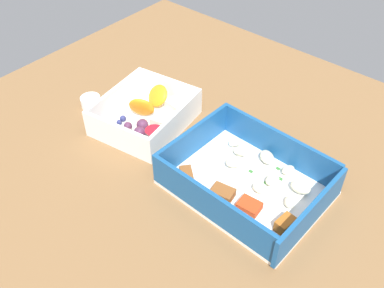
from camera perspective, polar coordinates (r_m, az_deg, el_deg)
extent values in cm
cube|color=brown|center=(70.42, -2.02, -1.64)|extent=(80.00, 80.00, 2.00)
cube|color=white|center=(64.53, 7.03, -5.58)|extent=(21.99, 17.09, 0.60)
cube|color=#19518C|center=(59.43, 15.38, -8.63)|extent=(1.13, 16.41, 5.06)
cube|color=#19518C|center=(67.02, 0.12, 0.46)|extent=(1.13, 16.41, 5.06)
cube|color=#19518C|center=(58.15, 2.54, -8.04)|extent=(20.27, 1.26, 5.06)
cube|color=#19518C|center=(67.45, 11.26, -0.21)|extent=(20.27, 1.26, 5.06)
ellipsoid|color=beige|center=(64.52, 10.38, -4.54)|extent=(1.89, 2.61, 1.27)
ellipsoid|color=beige|center=(63.27, 8.57, -5.67)|extent=(2.45, 2.12, 1.03)
ellipsoid|color=beige|center=(66.13, 5.60, -2.29)|extent=(3.35, 3.59, 1.47)
ellipsoid|color=beige|center=(69.67, 5.59, 0.22)|extent=(2.34, 2.62, 1.08)
ellipsoid|color=beige|center=(64.11, 13.87, -5.46)|extent=(3.13, 2.33, 1.47)
ellipsoid|color=beige|center=(62.34, 12.51, -7.37)|extent=(2.34, 2.49, 1.02)
ellipsoid|color=beige|center=(68.07, 6.48, -0.90)|extent=(3.23, 2.94, 1.33)
ellipsoid|color=beige|center=(66.51, 12.36, -3.31)|extent=(2.00, 2.46, 1.07)
ellipsoid|color=beige|center=(67.53, 9.69, -1.67)|extent=(3.46, 3.22, 1.42)
cube|color=brown|center=(62.21, 3.99, -6.35)|extent=(3.54, 2.79, 1.30)
cube|color=#AD5B1E|center=(59.62, 11.97, -10.12)|extent=(2.00, 2.84, 1.74)
cube|color=red|center=(61.07, 7.42, -8.00)|extent=(3.24, 2.64, 1.21)
cube|color=brown|center=(63.99, -0.71, -4.23)|extent=(3.51, 3.35, 1.61)
cube|color=#387A33|center=(66.27, 7.62, -3.53)|extent=(0.60, 0.40, 0.20)
cube|color=#387A33|center=(64.97, 9.58, -5.00)|extent=(0.60, 0.40, 0.20)
cube|color=#387A33|center=(65.92, 11.40, -4.45)|extent=(0.60, 0.40, 0.20)
cube|color=#387A33|center=(67.33, 11.09, -3.15)|extent=(0.60, 0.40, 0.20)
cube|color=#387A33|center=(67.77, 6.14, -2.08)|extent=(0.60, 0.40, 0.20)
cube|color=white|center=(75.25, -6.00, 2.87)|extent=(15.35, 17.15, 0.60)
cube|color=white|center=(70.82, -2.04, 2.75)|extent=(3.02, 15.16, 4.31)
cube|color=white|center=(77.02, -9.92, 5.78)|extent=(3.02, 15.16, 4.31)
cube|color=white|center=(69.46, -9.67, 1.12)|extent=(11.84, 2.48, 4.31)
cube|color=white|center=(78.44, -2.99, 7.18)|extent=(11.84, 2.48, 4.31)
ellipsoid|color=orange|center=(77.01, -4.47, 6.26)|extent=(4.63, 4.41, 3.92)
ellipsoid|color=orange|center=(74.11, -6.55, 4.77)|extent=(5.14, 4.52, 4.59)
cube|color=#F4EACC|center=(73.41, -4.24, 2.92)|extent=(2.98, 2.49, 1.56)
cube|color=#F4EACC|center=(76.32, -2.14, 4.93)|extent=(3.26, 2.55, 1.85)
sphere|color=#562D4C|center=(71.75, -8.36, 1.50)|extent=(1.70, 1.70, 1.70)
sphere|color=#562D4C|center=(73.16, -8.31, 2.31)|extent=(1.43, 1.43, 1.43)
sphere|color=#562D4C|center=(72.63, -6.49, 2.45)|extent=(1.99, 1.99, 1.99)
sphere|color=#562D4C|center=(70.56, -7.96, 0.67)|extent=(1.62, 1.62, 1.62)
sphere|color=#562D4C|center=(71.29, -6.79, 1.52)|extent=(1.99, 1.99, 1.99)
sphere|color=#562D4C|center=(72.41, -9.58, 1.73)|extent=(1.62, 1.62, 1.62)
cone|color=red|center=(70.21, -4.89, 1.10)|extent=(2.89, 2.89, 2.32)
sphere|color=navy|center=(73.73, -10.21, 2.20)|extent=(1.02, 1.02, 1.02)
sphere|color=navy|center=(73.52, -11.54, 1.87)|extent=(1.09, 1.09, 1.09)
sphere|color=navy|center=(74.89, -11.36, 2.76)|extent=(1.06, 1.06, 1.06)
sphere|color=navy|center=(74.55, -9.42, 2.78)|extent=(0.92, 0.92, 0.92)
sphere|color=navy|center=(75.12, -8.94, 3.29)|extent=(1.10, 1.10, 1.10)
cylinder|color=white|center=(80.25, -12.98, 5.35)|extent=(3.50, 3.50, 1.90)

